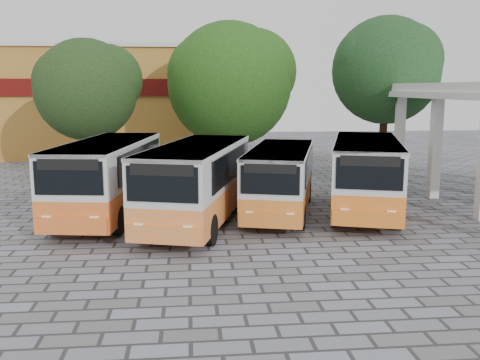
{
  "coord_description": "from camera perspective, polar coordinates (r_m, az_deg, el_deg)",
  "views": [
    {
      "loc": [
        -3.74,
        -17.84,
        5.19
      ],
      "look_at": [
        -1.67,
        3.33,
        1.5
      ],
      "focal_mm": 40.0,
      "sensor_mm": 36.0,
      "label": 1
    }
  ],
  "objects": [
    {
      "name": "bus_far_right",
      "position": [
        22.94,
        13.29,
        0.98
      ],
      "size": [
        4.95,
        8.96,
        3.04
      ],
      "rotation": [
        0.0,
        0.0,
        -0.3
      ],
      "color": "orange",
      "rests_on": "ground"
    },
    {
      "name": "bus_far_left",
      "position": [
        22.13,
        -13.93,
        0.67
      ],
      "size": [
        3.8,
        8.81,
        3.06
      ],
      "rotation": [
        0.0,
        0.0,
        -0.15
      ],
      "color": "orange",
      "rests_on": "ground"
    },
    {
      "name": "bus_centre_right",
      "position": [
        22.07,
        4.36,
        0.43
      ],
      "size": [
        4.25,
        8.06,
        2.75
      ],
      "rotation": [
        0.0,
        0.0,
        -0.27
      ],
      "color": "orange",
      "rests_on": "ground"
    },
    {
      "name": "bus_centre_left",
      "position": [
        20.41,
        -4.55,
        0.16
      ],
      "size": [
        4.76,
        8.97,
        3.06
      ],
      "rotation": [
        0.0,
        0.0,
        -0.27
      ],
      "color": "orange",
      "rests_on": "ground"
    },
    {
      "name": "tree_right",
      "position": [
        33.17,
        15.44,
        11.55
      ],
      "size": [
        6.6,
        6.28,
        9.32
      ],
      "color": "black",
      "rests_on": "ground"
    },
    {
      "name": "tree_middle",
      "position": [
        33.97,
        -0.95,
        10.63
      ],
      "size": [
        8.12,
        7.74,
        9.27
      ],
      "color": "#442E13",
      "rests_on": "ground"
    },
    {
      "name": "tree_left",
      "position": [
        31.54,
        -15.97,
        9.58
      ],
      "size": [
        5.98,
        5.69,
        7.91
      ],
      "color": "#3E291B",
      "rests_on": "ground"
    },
    {
      "name": "ground",
      "position": [
        18.95,
        6.05,
        -6.1
      ],
      "size": [
        90.0,
        90.0,
        0.0
      ],
      "primitive_type": "plane",
      "color": "slate",
      "rests_on": "ground"
    },
    {
      "name": "shophouse_block",
      "position": [
        44.44,
        -15.14,
        8.17
      ],
      "size": [
        20.4,
        10.4,
        8.3
      ],
      "color": "#AC7328",
      "rests_on": "ground"
    }
  ]
}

